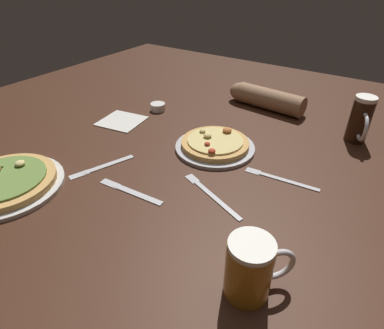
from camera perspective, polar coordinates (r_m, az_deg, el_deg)
The scene contains 12 objects.
ground_plane at distance 1.00m, azimuth 0.00°, elevation -1.68°, with size 2.40×2.40×0.03m, color #3D2114.
pizza_plate_near at distance 1.05m, azimuth -30.07°, elevation -2.77°, with size 0.31×0.31×0.05m.
pizza_plate_far at distance 1.09m, azimuth 4.08°, elevation 3.53°, with size 0.27×0.27×0.05m.
beer_mug_dark at distance 0.64m, azimuth 10.32°, elevation -17.57°, with size 0.11×0.12×0.13m.
beer_mug_amber at distance 1.25m, azimuth 27.60°, elevation 6.96°, with size 0.07×0.13×0.16m.
ramekin_sauce at distance 1.39m, azimuth -6.04°, elevation 10.09°, with size 0.06×0.06×0.03m, color silver.
napkin_folded at distance 1.32m, azimuth -12.32°, elevation 7.59°, with size 0.16×0.15×0.01m, color silver.
fork_left at distance 0.98m, azimuth 15.17°, elevation -2.38°, with size 0.22×0.04×0.01m.
knife_right at distance 0.92m, azimuth -10.87°, elevation -4.63°, with size 0.21×0.03×0.01m.
fork_spare at distance 0.89m, azimuth 3.32°, elevation -5.23°, with size 0.23×0.11×0.01m.
knife_spare at distance 1.04m, azimuth -15.61°, elevation -0.33°, with size 0.09×0.20×0.01m.
diner_arm at distance 1.44m, azimuth 12.47°, elevation 11.47°, with size 0.34×0.11×0.09m.
Camera 1 is at (0.46, -0.68, 0.56)m, focal length 30.20 mm.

